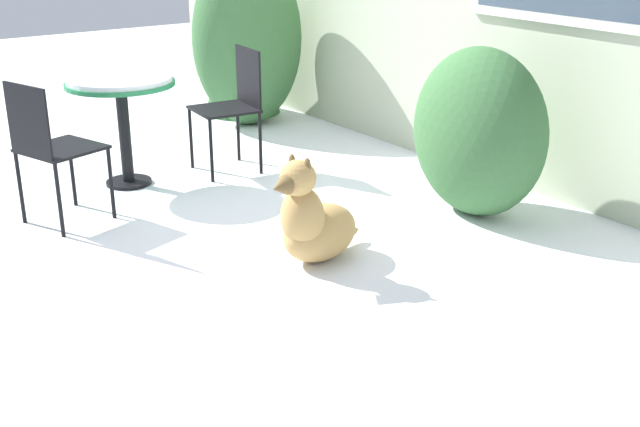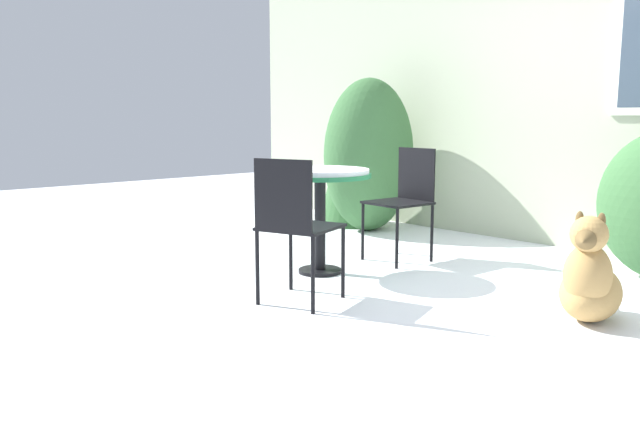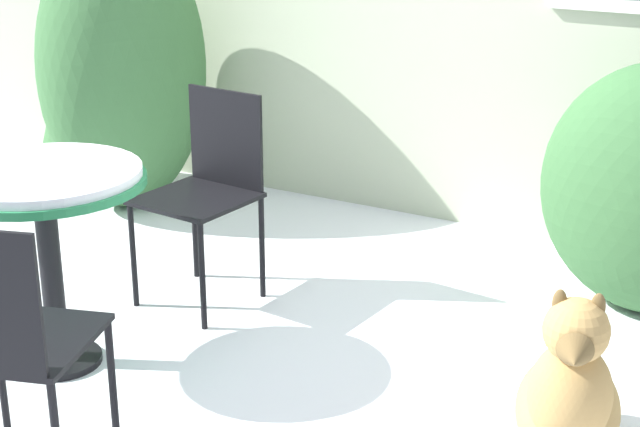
# 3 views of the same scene
# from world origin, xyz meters

# --- Properties ---
(ground_plane) EXTENTS (16.00, 16.00, 0.00)m
(ground_plane) POSITION_xyz_m (0.00, 0.00, 0.00)
(ground_plane) COLOR white
(shrub_left) EXTENTS (0.78, 0.99, 1.50)m
(shrub_left) POSITION_xyz_m (-1.73, 1.57, 0.75)
(shrub_left) COLOR #386638
(shrub_left) RESTS_ON ground_plane
(evergreen_bush) EXTENTS (0.70, 0.70, 1.27)m
(evergreen_bush) POSITION_xyz_m (-2.13, 1.73, 0.64)
(evergreen_bush) COLOR #386638
(evergreen_bush) RESTS_ON ground_plane
(patio_table) EXTENTS (0.72, 0.72, 0.75)m
(patio_table) POSITION_xyz_m (-0.79, 0.03, 0.63)
(patio_table) COLOR black
(patio_table) RESTS_ON ground_plane
(patio_chair_near_table) EXTENTS (0.45, 0.45, 0.87)m
(patio_chair_near_table) POSITION_xyz_m (-0.65, 0.80, 0.50)
(patio_chair_near_table) COLOR black
(patio_chair_near_table) RESTS_ON ground_plane
(patio_chair_far_side) EXTENTS (0.52, 0.52, 0.87)m
(patio_chair_far_side) POSITION_xyz_m (-0.33, -0.61, 0.50)
(patio_chair_far_side) COLOR black
(patio_chair_far_side) RESTS_ON ground_plane
(dog) EXTENTS (0.43, 0.70, 0.62)m
(dog) POSITION_xyz_m (1.02, 0.33, 0.22)
(dog) COLOR tan
(dog) RESTS_ON ground_plane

